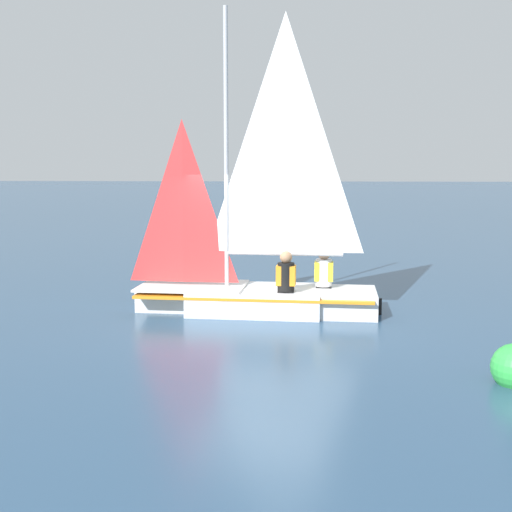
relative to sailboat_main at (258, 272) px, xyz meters
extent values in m
plane|color=#2D4C6B|center=(0.00, 0.03, -0.74)|extent=(260.00, 260.00, 0.00)
cube|color=silver|center=(0.00, 0.03, -0.53)|extent=(1.56, 2.44, 0.43)
cube|color=silver|center=(0.08, 1.71, -0.53)|extent=(0.85, 1.03, 0.43)
cube|color=silver|center=(-0.08, -1.65, -0.53)|extent=(1.28, 1.05, 0.43)
cube|color=orange|center=(0.00, 0.03, -0.39)|extent=(1.66, 4.29, 0.05)
cube|color=silver|center=(0.06, 1.22, -0.29)|extent=(1.43, 2.00, 0.04)
cylinder|color=#B7B7BC|center=(0.03, 0.57, 2.19)|extent=(0.08, 0.08, 5.00)
cylinder|color=#B7B7BC|center=(-0.02, -0.49, 0.34)|extent=(0.17, 2.12, 0.07)
pyramid|color=white|center=(-0.02, -0.49, 2.47)|extent=(0.14, 2.01, 4.19)
pyramid|color=red|center=(0.06, 1.38, 1.27)|extent=(0.12, 1.46, 2.97)
cube|color=black|center=(-0.10, -2.21, -0.59)|extent=(0.03, 0.08, 0.30)
cube|color=black|center=(-0.30, -0.53, -0.51)|extent=(0.25, 0.29, 0.45)
cylinder|color=black|center=(-0.30, -0.53, -0.04)|extent=(0.31, 0.31, 0.50)
cube|color=orange|center=(-0.30, -0.53, -0.01)|extent=(0.28, 0.35, 0.35)
sphere|color=#A87A56|center=(-0.30, -0.53, 0.31)|extent=(0.22, 0.22, 0.22)
cube|color=black|center=(0.21, -1.21, -0.51)|extent=(0.25, 0.29, 0.45)
cylinder|color=white|center=(0.21, -1.21, -0.04)|extent=(0.31, 0.31, 0.50)
cube|color=yellow|center=(0.21, -1.21, -0.01)|extent=(0.28, 0.35, 0.35)
sphere|color=tan|center=(0.21, -1.21, 0.31)|extent=(0.22, 0.22, 0.22)
cylinder|color=black|center=(0.21, -1.21, 0.40)|extent=(0.22, 0.22, 0.06)
camera|label=1|loc=(-11.53, -0.89, 1.85)|focal=45.00mm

